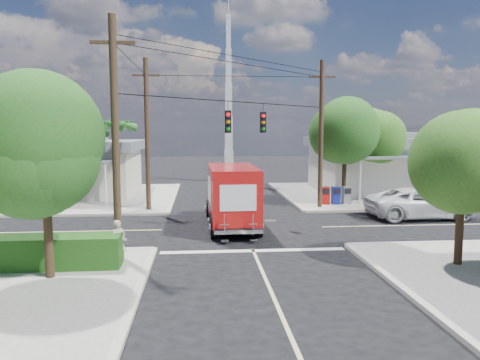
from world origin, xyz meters
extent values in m
plane|color=black|center=(0.00, 0.00, 0.00)|extent=(120.00, 120.00, 0.00)
cube|color=gray|center=(11.00, 11.00, 0.07)|extent=(14.00, 14.00, 0.14)
cube|color=#BBB5A5|center=(4.00, 11.00, 0.07)|extent=(0.25, 14.00, 0.14)
cube|color=#BBB5A5|center=(11.00, 4.00, 0.07)|extent=(14.00, 0.25, 0.14)
cube|color=gray|center=(-11.00, 11.00, 0.07)|extent=(14.00, 14.00, 0.14)
cube|color=#BBB5A5|center=(-4.00, 11.00, 0.07)|extent=(0.25, 14.00, 0.14)
cube|color=#BBB5A5|center=(-11.00, 4.00, 0.07)|extent=(14.00, 0.25, 0.14)
cube|color=#BBB5A5|center=(4.00, -11.00, 0.07)|extent=(0.25, 14.00, 0.14)
cube|color=#BBB5A5|center=(-4.00, -11.00, 0.07)|extent=(0.25, 14.00, 0.14)
cube|color=beige|center=(0.00, 10.00, 0.01)|extent=(0.12, 12.00, 0.01)
cube|color=beige|center=(0.00, -10.00, 0.01)|extent=(0.12, 12.00, 0.01)
cube|color=beige|center=(10.00, 0.00, 0.01)|extent=(12.00, 0.12, 0.01)
cube|color=beige|center=(-10.00, 0.00, 0.01)|extent=(12.00, 0.12, 0.01)
cube|color=silver|center=(0.00, -4.30, 0.01)|extent=(7.50, 0.40, 0.01)
cube|color=beige|center=(12.50, 12.00, 1.84)|extent=(11.00, 8.00, 3.40)
cube|color=gray|center=(12.50, 12.00, 3.89)|extent=(11.80, 8.80, 0.70)
cube|color=gray|center=(12.50, 12.00, 4.39)|extent=(6.05, 4.40, 0.50)
cube|color=gray|center=(12.50, 7.10, 3.04)|extent=(9.90, 1.80, 0.15)
cylinder|color=silver|center=(8.10, 6.30, 1.59)|extent=(0.12, 0.12, 2.90)
cube|color=beige|center=(-12.00, 12.50, 1.74)|extent=(10.00, 8.00, 3.20)
cube|color=gray|center=(-12.00, 12.50, 3.69)|extent=(10.80, 8.80, 0.70)
cube|color=gray|center=(-12.00, 12.50, 4.19)|extent=(5.50, 4.40, 0.50)
cube|color=gray|center=(-12.00, 7.60, 2.84)|extent=(9.00, 1.80, 0.15)
cylinder|color=silver|center=(-8.00, 6.80, 1.49)|extent=(0.12, 0.12, 2.70)
cube|color=silver|center=(0.50, 20.00, 1.50)|extent=(0.80, 0.80, 3.00)
cube|color=silver|center=(0.50, 20.00, 4.50)|extent=(0.70, 0.70, 3.00)
cube|color=silver|center=(0.50, 20.00, 7.50)|extent=(0.60, 0.60, 3.00)
cube|color=silver|center=(0.50, 20.00, 10.50)|extent=(0.50, 0.50, 3.00)
cube|color=silver|center=(0.50, 20.00, 13.50)|extent=(0.40, 0.40, 3.00)
cylinder|color=silver|center=(0.50, 20.00, 16.00)|extent=(0.10, 0.10, 2.00)
cylinder|color=#422D1C|center=(-7.00, -7.50, 2.00)|extent=(0.28, 0.28, 3.71)
sphere|color=#1C541A|center=(-7.00, -7.50, 4.32)|extent=(3.71, 3.71, 3.71)
sphere|color=#1C541A|center=(-7.40, -7.30, 4.55)|extent=(3.02, 3.02, 3.02)
sphere|color=#1C541A|center=(-6.65, -7.80, 4.20)|extent=(3.25, 3.25, 3.25)
cylinder|color=#422D1C|center=(7.20, 6.80, 2.19)|extent=(0.28, 0.28, 4.10)
sphere|color=#1C541A|center=(7.20, 6.80, 4.75)|extent=(4.10, 4.10, 4.10)
sphere|color=#1C541A|center=(6.80, 7.00, 5.00)|extent=(3.33, 3.33, 3.33)
sphere|color=#1C541A|center=(7.55, 6.50, 4.62)|extent=(3.58, 3.58, 3.58)
cylinder|color=#422D1C|center=(9.80, 9.00, 1.93)|extent=(0.28, 0.28, 3.58)
sphere|color=#2D6017|center=(9.80, 9.00, 4.17)|extent=(3.58, 3.58, 3.58)
sphere|color=#2D6017|center=(9.40, 9.20, 4.40)|extent=(2.91, 2.91, 2.91)
sphere|color=#2D6017|center=(10.15, 8.70, 4.06)|extent=(3.14, 3.14, 3.14)
cylinder|color=#422D1C|center=(7.00, -7.20, 1.87)|extent=(0.28, 0.28, 3.46)
sphere|color=#2D6017|center=(7.00, -7.20, 4.03)|extent=(3.46, 3.46, 3.46)
sphere|color=#2D6017|center=(6.60, -7.00, 4.24)|extent=(2.81, 2.81, 2.81)
sphere|color=#2D6017|center=(7.35, -7.50, 3.92)|extent=(3.02, 3.02, 3.02)
cylinder|color=#422D1C|center=(-7.50, 7.50, 2.64)|extent=(0.24, 0.24, 5.00)
cone|color=#296A26|center=(-6.60, 7.50, 5.24)|extent=(0.50, 2.06, 0.98)
cone|color=#296A26|center=(-6.94, 8.20, 5.24)|extent=(1.92, 1.68, 0.98)
cone|color=#296A26|center=(-7.70, 8.38, 5.24)|extent=(2.12, 0.95, 0.98)
cone|color=#296A26|center=(-8.31, 7.89, 5.24)|extent=(1.34, 2.07, 0.98)
cone|color=#296A26|center=(-8.31, 7.11, 5.24)|extent=(1.34, 2.07, 0.98)
cone|color=#296A26|center=(-7.70, 6.62, 5.24)|extent=(2.12, 0.95, 0.98)
cone|color=#296A26|center=(-6.94, 6.80, 5.24)|extent=(1.92, 1.68, 0.98)
cylinder|color=#422D1C|center=(-9.50, 9.00, 2.44)|extent=(0.24, 0.24, 4.60)
cone|color=#296A26|center=(-8.60, 9.00, 4.84)|extent=(0.50, 2.06, 0.98)
cone|color=#296A26|center=(-8.94, 9.70, 4.84)|extent=(1.92, 1.68, 0.98)
cone|color=#296A26|center=(-9.70, 9.88, 4.84)|extent=(2.12, 0.95, 0.98)
cone|color=#296A26|center=(-10.31, 9.39, 4.84)|extent=(1.34, 2.07, 0.98)
cone|color=#296A26|center=(-10.31, 8.61, 4.84)|extent=(1.34, 2.07, 0.98)
cone|color=#296A26|center=(-9.70, 8.12, 4.84)|extent=(2.12, 0.95, 0.98)
cone|color=#296A26|center=(-8.94, 8.30, 4.84)|extent=(1.92, 1.68, 0.98)
cylinder|color=#473321|center=(-5.20, -5.20, 4.50)|extent=(0.28, 0.28, 9.00)
cube|color=#473321|center=(-5.20, -5.20, 8.00)|extent=(1.60, 0.12, 0.12)
cylinder|color=#473321|center=(5.20, 5.20, 4.50)|extent=(0.28, 0.28, 9.00)
cube|color=#473321|center=(5.20, 5.20, 8.00)|extent=(1.60, 0.12, 0.12)
cylinder|color=#473321|center=(-5.20, 5.20, 4.50)|extent=(0.28, 0.28, 9.00)
cube|color=#473321|center=(-5.20, 5.20, 8.00)|extent=(1.60, 0.12, 0.12)
cylinder|color=black|center=(0.00, 0.00, 6.20)|extent=(10.43, 10.43, 0.04)
cube|color=black|center=(-0.80, -0.80, 5.25)|extent=(0.30, 0.24, 1.05)
sphere|color=red|center=(-0.80, -0.94, 5.58)|extent=(0.20, 0.20, 0.20)
cube|color=black|center=(1.10, 1.10, 5.25)|extent=(0.30, 0.24, 1.05)
sphere|color=red|center=(1.10, 0.96, 5.58)|extent=(0.20, 0.20, 0.20)
cube|color=silver|center=(-7.80, -5.60, 0.49)|extent=(5.94, 0.05, 0.08)
cube|color=silver|center=(-7.80, -5.60, 0.89)|extent=(5.94, 0.05, 0.08)
cube|color=silver|center=(-5.00, -5.60, 0.64)|extent=(0.09, 0.06, 1.00)
cube|color=#194313|center=(-8.00, -6.40, 0.69)|extent=(6.20, 1.20, 1.10)
cube|color=#A6120D|center=(5.80, 6.20, 0.69)|extent=(0.50, 0.50, 1.10)
cube|color=navy|center=(6.50, 6.20, 0.69)|extent=(0.50, 0.50, 1.10)
cube|color=slate|center=(7.20, 6.20, 0.69)|extent=(0.50, 0.50, 1.10)
cube|color=black|center=(-0.57, 0.59, 0.49)|extent=(2.20, 6.95, 0.22)
cube|color=red|center=(-0.63, 3.29, 1.20)|extent=(2.16, 1.55, 1.95)
cube|color=black|center=(-0.64, 3.91, 1.55)|extent=(1.86, 0.26, 0.84)
cube|color=silver|center=(-0.65, 4.09, 0.58)|extent=(2.04, 0.15, 0.31)
cube|color=red|center=(-0.55, -0.21, 1.82)|extent=(2.33, 5.19, 2.57)
cube|color=white|center=(0.58, -0.18, 1.95)|extent=(0.09, 3.19, 1.15)
cube|color=white|center=(-1.67, -0.24, 1.95)|extent=(0.09, 3.19, 1.15)
cube|color=white|center=(-0.49, -2.80, 1.95)|extent=(1.59, 0.05, 1.15)
cube|color=silver|center=(-0.49, -2.91, 0.49)|extent=(2.13, 0.27, 0.16)
cube|color=silver|center=(-1.10, -3.04, 0.84)|extent=(0.40, 0.06, 0.89)
cube|color=silver|center=(0.14, -3.01, 0.84)|extent=(0.40, 0.06, 0.89)
cylinder|color=black|center=(-1.65, 3.13, 0.49)|extent=(0.31, 0.98, 0.97)
cylinder|color=black|center=(0.39, 3.18, 0.49)|extent=(0.31, 0.98, 0.97)
cylinder|color=black|center=(-1.53, -2.00, 0.49)|extent=(0.31, 0.98, 0.97)
cylinder|color=black|center=(0.51, -1.96, 0.49)|extent=(0.31, 0.98, 0.97)
imported|color=silver|center=(10.02, 1.84, 0.83)|extent=(6.05, 2.92, 1.66)
imported|color=#BCBA9E|center=(-5.05, -6.01, 0.91)|extent=(0.66, 0.66, 1.55)
camera|label=1|loc=(-2.11, -22.70, 4.93)|focal=35.00mm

